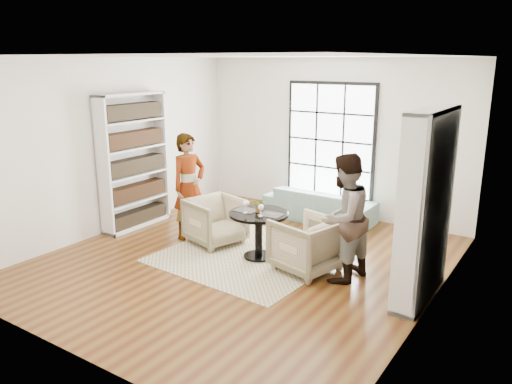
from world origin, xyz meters
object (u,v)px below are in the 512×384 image
Objects in this scene: person_right at (344,218)px; flower_centerpiece at (260,205)px; armchair_right at (306,244)px; wine_glass_right at (261,208)px; person_left at (189,186)px; wine_glass_left at (245,204)px; sofa at (320,205)px; armchair_left at (216,221)px; pedestal_table at (259,225)px.

person_right reaches higher than flower_centerpiece.
wine_glass_right reaches higher than armchair_right.
person_left reaches higher than flower_centerpiece.
sofa is at bearing 87.67° from wine_glass_left.
sofa is 2.39× the size of armchair_right.
person_left is (-0.55, 0.00, 0.51)m from armchair_left.
armchair_left is 0.96m from wine_glass_left.
wine_glass_right is at bearing -51.73° from flower_centerpiece.
armchair_left is at bearing 67.05° from sofa.
armchair_right is 0.94m from flower_centerpiece.
person_left is (-1.43, -2.06, 0.59)m from sofa.
pedestal_table is 0.31m from flower_centerpiece.
armchair_right is at bearing -0.82° from pedestal_table.
pedestal_table is 0.38m from wine_glass_right.
person_left is 1.36m from wine_glass_left.
sofa is 2.24m from flower_centerpiece.
flower_centerpiece reaches higher than pedestal_table.
armchair_right is 4.35× the size of wine_glass_left.
person_right is 1.54m from wine_glass_left.
armchair_right is 0.85m from wine_glass_right.
person_right is (2.32, -0.16, 0.50)m from armchair_left.
wine_glass_left is 1.08× the size of wine_glass_right.
person_right reaches higher than wine_glass_left.
armchair_right is 0.74m from person_right.
person_left is 1.64m from wine_glass_right.
pedestal_table is 4.56× the size of wine_glass_left.
pedestal_table is at bearing -83.97° from person_left.
armchair_left is 1.05m from flower_centerpiece.
sofa is 2.41m from wine_glass_right.
sofa is 2.39m from wine_glass_left.
armchair_left is at bearing -82.85° from person_right.
armchair_right is (0.89, -2.22, 0.09)m from sofa.
pedestal_table is 2.22m from sofa.
flower_centerpiece is (0.94, -0.12, 0.45)m from armchair_left.
flower_centerpiece is at bearing 91.83° from sofa.
pedestal_table is at bearing 132.99° from wine_glass_right.
wine_glass_right is at bearing -88.70° from armchair_left.
person_left is at bearing 55.42° from sofa.
wine_glass_right is at bearing -88.10° from person_left.
flower_centerpiece reaches higher than wine_glass_left.
pedestal_table is at bearing 91.88° from sofa.
sofa is 9.59× the size of flower_centerpiece.
person_left is (-1.50, 0.14, 0.37)m from pedestal_table.
wine_glass_right reaches higher than pedestal_table.
wine_glass_right is (0.28, -0.01, -0.01)m from wine_glass_left.
armchair_left is 0.47× the size of person_left.
armchair_right reaches higher than sofa.
armchair_left is at bearing 172.90° from flower_centerpiece.
armchair_right is 1.10m from wine_glass_left.
armchair_left is 0.75m from person_left.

